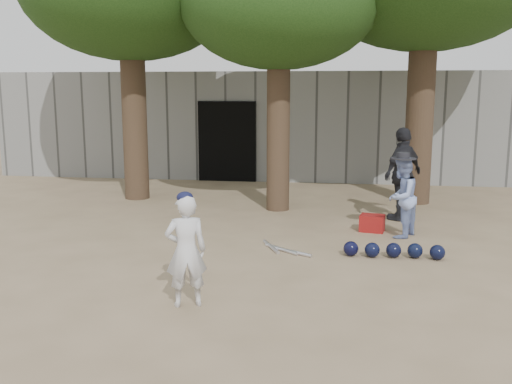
% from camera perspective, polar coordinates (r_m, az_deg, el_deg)
% --- Properties ---
extents(ground, '(70.00, 70.00, 0.00)m').
position_cam_1_polar(ground, '(8.23, -5.19, -7.65)').
color(ground, '#937C5E').
rests_on(ground, ground).
extents(boy_player, '(0.57, 0.47, 1.33)m').
position_cam_1_polar(boy_player, '(6.72, -7.01, -5.87)').
color(boy_player, silver).
rests_on(boy_player, ground).
extents(spectator_blue, '(0.79, 0.85, 1.40)m').
position_cam_1_polar(spectator_blue, '(10.08, 14.33, -0.51)').
color(spectator_blue, '#8CA1D9').
rests_on(spectator_blue, ground).
extents(spectator_dark, '(1.03, 1.09, 1.81)m').
position_cam_1_polar(spectator_dark, '(11.40, 14.47, 1.75)').
color(spectator_dark, black).
rests_on(spectator_dark, ground).
extents(red_bag, '(0.48, 0.40, 0.30)m').
position_cam_1_polar(red_bag, '(10.46, 11.54, -3.07)').
color(red_bag, maroon).
rests_on(red_bag, ground).
extents(back_building, '(16.00, 5.24, 3.00)m').
position_cam_1_polar(back_building, '(18.07, 2.41, 6.99)').
color(back_building, gray).
rests_on(back_building, ground).
extents(helmet_row, '(1.51, 0.28, 0.23)m').
position_cam_1_polar(helmet_row, '(8.93, 13.60, -5.69)').
color(helmet_row, black).
rests_on(helmet_row, ground).
extents(bat_pile, '(0.86, 0.79, 0.06)m').
position_cam_1_polar(bat_pile, '(9.07, 2.56, -5.73)').
color(bat_pile, silver).
rests_on(bat_pile, ground).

